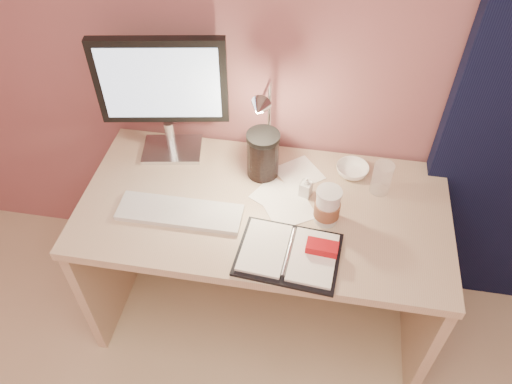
% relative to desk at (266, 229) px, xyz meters
% --- Properties ---
extents(desk, '(1.40, 0.70, 0.73)m').
position_rel_desk_xyz_m(desk, '(0.00, 0.00, 0.00)').
color(desk, tan).
rests_on(desk, ground).
extents(monitor, '(0.49, 0.21, 0.53)m').
position_rel_desk_xyz_m(monitor, '(-0.43, 0.17, 0.54)').
color(monitor, silver).
rests_on(monitor, desk).
extents(keyboard, '(0.47, 0.14, 0.02)m').
position_rel_desk_xyz_m(keyboard, '(-0.30, -0.17, 0.24)').
color(keyboard, silver).
rests_on(keyboard, desk).
extents(planner, '(0.37, 0.29, 0.05)m').
position_rel_desk_xyz_m(planner, '(0.13, -0.29, 0.24)').
color(planner, black).
rests_on(planner, desk).
extents(paper_a, '(0.23, 0.23, 0.00)m').
position_rel_desk_xyz_m(paper_a, '(0.09, -0.07, 0.23)').
color(paper_a, white).
rests_on(paper_a, desk).
extents(paper_b, '(0.20, 0.20, 0.00)m').
position_rel_desk_xyz_m(paper_b, '(0.03, -0.01, 0.23)').
color(paper_b, white).
rests_on(paper_b, desk).
extents(paper_c, '(0.22, 0.22, 0.00)m').
position_rel_desk_xyz_m(paper_c, '(0.11, 0.12, 0.23)').
color(paper_c, white).
rests_on(paper_c, desk).
extents(coffee_cup, '(0.09, 0.09, 0.15)m').
position_rel_desk_xyz_m(coffee_cup, '(0.24, -0.11, 0.30)').
color(coffee_cup, silver).
rests_on(coffee_cup, desk).
extents(clear_cup, '(0.08, 0.08, 0.13)m').
position_rel_desk_xyz_m(clear_cup, '(0.43, 0.08, 0.29)').
color(clear_cup, white).
rests_on(clear_cup, desk).
extents(bowl, '(0.16, 0.16, 0.04)m').
position_rel_desk_xyz_m(bowl, '(0.32, 0.16, 0.25)').
color(bowl, white).
rests_on(bowl, desk).
extents(lotion_bottle, '(0.05, 0.05, 0.10)m').
position_rel_desk_xyz_m(lotion_bottle, '(0.15, 0.01, 0.27)').
color(lotion_bottle, silver).
rests_on(lotion_bottle, desk).
extents(dark_jar, '(0.13, 0.13, 0.18)m').
position_rel_desk_xyz_m(dark_jar, '(-0.03, 0.10, 0.31)').
color(dark_jar, black).
rests_on(dark_jar, desk).
extents(desk_lamp, '(0.10, 0.24, 0.40)m').
position_rel_desk_xyz_m(desk_lamp, '(-0.02, 0.11, 0.47)').
color(desk_lamp, silver).
rests_on(desk_lamp, desk).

